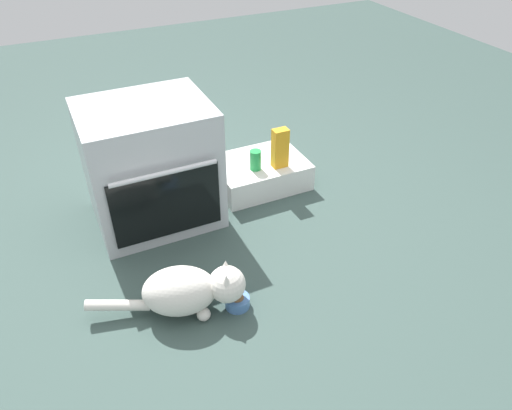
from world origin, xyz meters
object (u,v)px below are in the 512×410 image
pantry_cabinet (260,173)px  food_bowl (237,301)px  oven (151,165)px  cat (189,290)px  juice_carton (280,148)px  soda_can (255,160)px

pantry_cabinet → food_bowl: size_ratio=4.81×
oven → cat: 0.78m
pantry_cabinet → juice_carton: 0.24m
pantry_cabinet → juice_carton: bearing=-50.1°
soda_can → juice_carton: bearing=-12.1°
food_bowl → juice_carton: bearing=51.6°
food_bowl → oven: bearing=99.8°
pantry_cabinet → cat: cat is taller
oven → soda_can: size_ratio=5.58×
pantry_cabinet → cat: bearing=-132.2°
oven → soda_can: oven is taller
oven → pantry_cabinet: bearing=4.3°
cat → soda_can: (0.66, 0.73, 0.10)m
oven → pantry_cabinet: size_ratio=1.23×
pantry_cabinet → cat: size_ratio=0.80×
juice_carton → oven: bearing=176.2°
pantry_cabinet → cat: (-0.72, -0.80, 0.04)m
oven → juice_carton: bearing=-3.8°
juice_carton → cat: bearing=-139.1°
food_bowl → soda_can: soda_can is taller
juice_carton → food_bowl: bearing=-128.4°
soda_can → food_bowl: bearing=-120.2°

